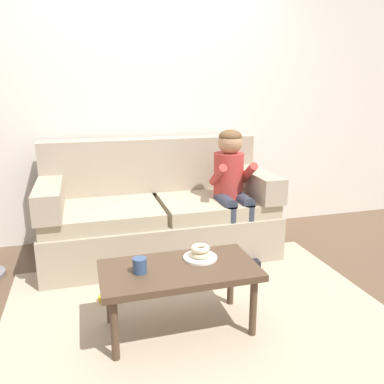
# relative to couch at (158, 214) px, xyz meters

# --- Properties ---
(ground) EXTENTS (10.00, 10.00, 0.00)m
(ground) POSITION_rel_couch_xyz_m (0.05, -0.85, -0.35)
(ground) COLOR brown
(wall_back) EXTENTS (8.00, 0.10, 2.80)m
(wall_back) POSITION_rel_couch_xyz_m (0.05, 0.55, 1.05)
(wall_back) COLOR silver
(wall_back) RESTS_ON ground
(area_rug) EXTENTS (2.48, 1.88, 0.01)m
(area_rug) POSITION_rel_couch_xyz_m (0.05, -1.10, -0.35)
(area_rug) COLOR tan
(area_rug) RESTS_ON ground
(couch) EXTENTS (1.98, 0.90, 1.00)m
(couch) POSITION_rel_couch_xyz_m (0.00, 0.00, 0.00)
(couch) COLOR tan
(couch) RESTS_ON ground
(coffee_table) EXTENTS (0.93, 0.48, 0.42)m
(coffee_table) POSITION_rel_couch_xyz_m (-0.11, -1.21, 0.02)
(coffee_table) COLOR #4C3828
(coffee_table) RESTS_ON ground
(person_child) EXTENTS (0.34, 0.58, 1.10)m
(person_child) POSITION_rel_couch_xyz_m (0.61, -0.21, 0.32)
(person_child) COLOR #AD3833
(person_child) RESTS_ON ground
(plate) EXTENTS (0.21, 0.21, 0.01)m
(plate) POSITION_rel_couch_xyz_m (0.04, -1.13, 0.07)
(plate) COLOR white
(plate) RESTS_ON coffee_table
(donut) EXTENTS (0.14, 0.14, 0.04)m
(donut) POSITION_rel_couch_xyz_m (0.04, -1.13, 0.10)
(donut) COLOR beige
(donut) RESTS_ON plate
(donut_second) EXTENTS (0.16, 0.16, 0.04)m
(donut_second) POSITION_rel_couch_xyz_m (0.04, -1.13, 0.13)
(donut_second) COLOR beige
(donut_second) RESTS_ON donut
(mug) EXTENTS (0.08, 0.08, 0.09)m
(mug) POSITION_rel_couch_xyz_m (-0.34, -1.22, 0.11)
(mug) COLOR #334C72
(mug) RESTS_ON coffee_table
(toy_controller) EXTENTS (0.23, 0.09, 0.05)m
(toy_controller) POSITION_rel_couch_xyz_m (-0.47, -0.76, -0.33)
(toy_controller) COLOR gold
(toy_controller) RESTS_ON ground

